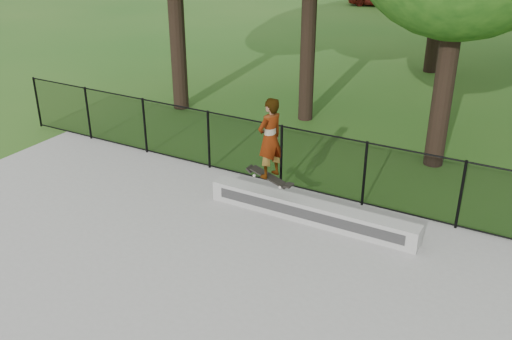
% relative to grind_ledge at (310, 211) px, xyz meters
% --- Properties ---
extents(ground, '(100.00, 100.00, 0.00)m').
position_rel_grind_ledge_xyz_m(ground, '(-1.29, -4.70, -0.28)').
color(ground, '#205317').
rests_on(ground, ground).
extents(concrete_slab, '(14.00, 12.00, 0.06)m').
position_rel_grind_ledge_xyz_m(concrete_slab, '(-1.29, -4.70, -0.25)').
color(concrete_slab, gray).
rests_on(concrete_slab, ground).
extents(grind_ledge, '(4.55, 0.40, 0.44)m').
position_rel_grind_ledge_xyz_m(grind_ledge, '(0.00, 0.00, 0.00)').
color(grind_ledge, '#ACADA7').
rests_on(grind_ledge, concrete_slab).
extents(car_b, '(3.52, 2.02, 1.20)m').
position_rel_grind_ledge_xyz_m(car_b, '(-3.92, 27.75, 0.32)').
color(car_b, black).
rests_on(car_b, ground).
extents(car_c, '(3.80, 1.87, 1.17)m').
position_rel_grind_ledge_xyz_m(car_c, '(-1.19, 29.55, 0.30)').
color(car_c, gray).
rests_on(car_c, ground).
extents(skater_airborne, '(0.81, 0.70, 1.86)m').
position_rel_grind_ledge_xyz_m(skater_airborne, '(-0.81, -0.28, 1.54)').
color(skater_airborne, black).
rests_on(skater_airborne, ground).
extents(chainlink_fence, '(16.06, 0.06, 1.50)m').
position_rel_grind_ledge_xyz_m(chainlink_fence, '(-1.29, 1.20, 0.53)').
color(chainlink_fence, black).
rests_on(chainlink_fence, concrete_slab).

